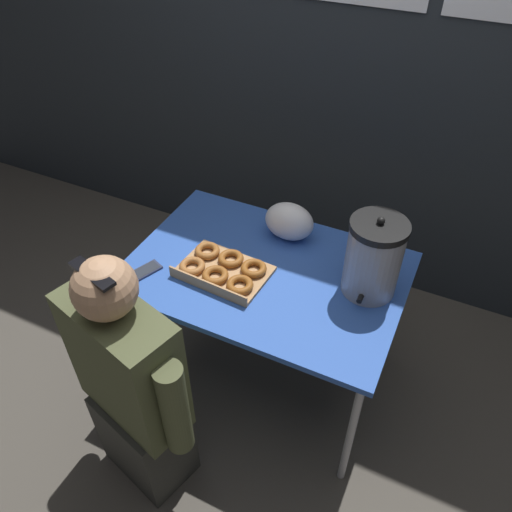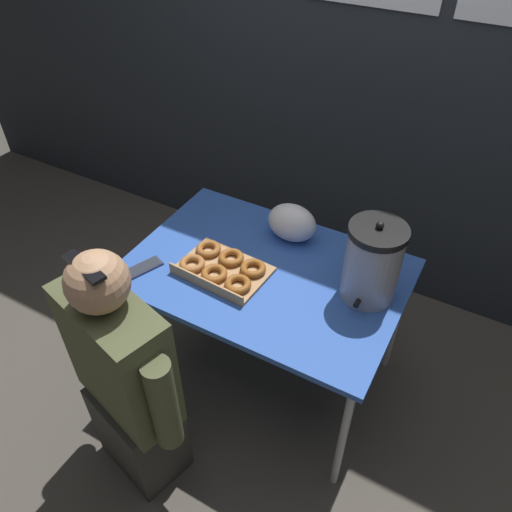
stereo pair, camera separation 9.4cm
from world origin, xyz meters
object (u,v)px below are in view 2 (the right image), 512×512
Objects in this scene: coffee_urn at (372,262)px; person_seated at (126,382)px; donut_box at (222,268)px; cell_phone at (144,267)px.

coffee_urn is 1.04m from person_seated.
cell_phone is at bearing -150.76° from donut_box.
coffee_urn is (0.57, 0.17, 0.14)m from donut_box.
coffee_urn is at bearing 41.93° from cell_phone.
donut_box is at bearing -163.12° from coffee_urn.
person_seated is at bearing -132.43° from coffee_urn.
coffee_urn is at bearing -116.97° from person_seated.
donut_box is at bearing -83.92° from person_seated.
donut_box reaches higher than cell_phone.
donut_box is 2.33× the size of cell_phone.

